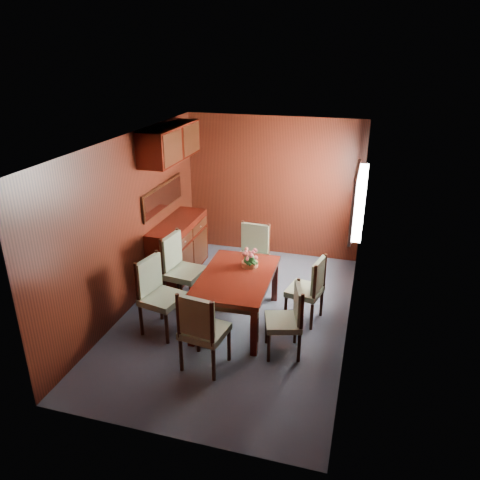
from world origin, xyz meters
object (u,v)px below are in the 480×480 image
(sideboard, at_px, (179,248))
(chair_head, at_px, (201,328))
(flower_centerpiece, at_px, (250,259))
(chair_right_near, at_px, (289,316))
(chair_left_near, at_px, (157,291))
(dining_table, at_px, (236,282))

(sideboard, height_order, chair_head, chair_head)
(sideboard, bearing_deg, flower_centerpiece, -30.06)
(chair_right_near, bearing_deg, chair_head, 107.37)
(chair_right_near, distance_m, chair_head, 1.07)
(flower_centerpiece, bearing_deg, sideboard, 149.94)
(chair_left_near, bearing_deg, flower_centerpiece, 139.68)
(chair_left_near, xyz_separation_m, flower_centerpiece, (1.01, 0.78, 0.23))
(dining_table, distance_m, chair_left_near, 1.03)
(chair_head, bearing_deg, chair_left_near, 151.59)
(chair_right_near, relative_size, flower_centerpiece, 3.78)
(dining_table, relative_size, chair_head, 1.48)
(sideboard, distance_m, chair_head, 2.52)
(flower_centerpiece, bearing_deg, chair_left_near, -142.30)
(dining_table, bearing_deg, chair_right_near, -33.61)
(chair_right_near, xyz_separation_m, chair_head, (-0.88, -0.59, 0.06))
(sideboard, xyz_separation_m, chair_left_near, (0.38, -1.59, 0.12))
(dining_table, height_order, chair_left_near, chair_left_near)
(chair_left_near, bearing_deg, chair_head, 65.29)
(sideboard, relative_size, chair_left_near, 1.37)
(sideboard, distance_m, flower_centerpiece, 1.65)
(sideboard, height_order, dining_table, sideboard)
(chair_right_near, bearing_deg, flower_centerpiece, 24.31)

